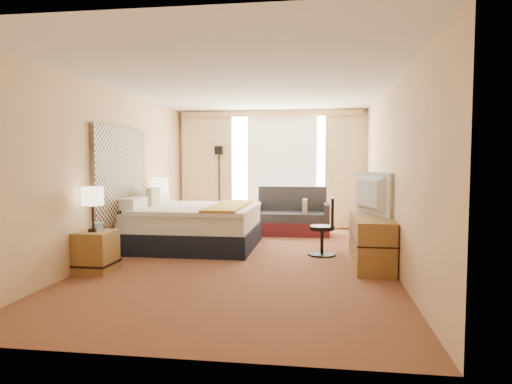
# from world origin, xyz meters

# --- Properties ---
(floor) EXTENTS (4.20, 7.00, 0.02)m
(floor) POSITION_xyz_m (0.00, 0.00, 0.00)
(floor) COLOR maroon
(floor) RESTS_ON ground
(ceiling) EXTENTS (4.20, 7.00, 0.02)m
(ceiling) POSITION_xyz_m (0.00, 0.00, 2.60)
(ceiling) COLOR silver
(ceiling) RESTS_ON wall_back
(wall_back) EXTENTS (4.20, 0.02, 2.60)m
(wall_back) POSITION_xyz_m (0.00, 3.50, 1.30)
(wall_back) COLOR beige
(wall_back) RESTS_ON ground
(wall_front) EXTENTS (4.20, 0.02, 2.60)m
(wall_front) POSITION_xyz_m (0.00, -3.50, 1.30)
(wall_front) COLOR beige
(wall_front) RESTS_ON ground
(wall_left) EXTENTS (0.02, 7.00, 2.60)m
(wall_left) POSITION_xyz_m (-2.10, 0.00, 1.30)
(wall_left) COLOR beige
(wall_left) RESTS_ON ground
(wall_right) EXTENTS (0.02, 7.00, 2.60)m
(wall_right) POSITION_xyz_m (2.10, 0.00, 1.30)
(wall_right) COLOR beige
(wall_right) RESTS_ON ground
(headboard) EXTENTS (0.06, 1.85, 1.50)m
(headboard) POSITION_xyz_m (-2.06, 0.20, 1.28)
(headboard) COLOR black
(headboard) RESTS_ON wall_left
(nightstand_left) EXTENTS (0.45, 0.52, 0.55)m
(nightstand_left) POSITION_xyz_m (-1.87, -1.05, 0.28)
(nightstand_left) COLOR olive
(nightstand_left) RESTS_ON floor
(nightstand_right) EXTENTS (0.45, 0.52, 0.55)m
(nightstand_right) POSITION_xyz_m (-1.87, 1.45, 0.28)
(nightstand_right) COLOR olive
(nightstand_right) RESTS_ON floor
(media_dresser) EXTENTS (0.50, 1.80, 0.70)m
(media_dresser) POSITION_xyz_m (1.83, 0.00, 0.35)
(media_dresser) COLOR olive
(media_dresser) RESTS_ON floor
(window) EXTENTS (2.30, 0.02, 2.30)m
(window) POSITION_xyz_m (0.25, 3.47, 1.32)
(window) COLOR white
(window) RESTS_ON wall_back
(curtains) EXTENTS (4.12, 0.19, 2.56)m
(curtains) POSITION_xyz_m (-0.00, 3.39, 1.41)
(curtains) COLOR beige
(curtains) RESTS_ON floor
(bed) EXTENTS (2.10, 1.92, 1.02)m
(bed) POSITION_xyz_m (-1.06, 0.85, 0.37)
(bed) COLOR black
(bed) RESTS_ON floor
(loveseat) EXTENTS (1.53, 0.82, 0.95)m
(loveseat) POSITION_xyz_m (0.53, 2.50, 0.31)
(loveseat) COLOR #50171C
(loveseat) RESTS_ON floor
(floor_lamp) EXTENTS (0.23, 0.23, 1.82)m
(floor_lamp) POSITION_xyz_m (-1.16, 3.30, 1.28)
(floor_lamp) COLOR black
(floor_lamp) RESTS_ON floor
(desk_chair) EXTENTS (0.44, 0.44, 0.92)m
(desk_chair) POSITION_xyz_m (1.19, 0.46, 0.41)
(desk_chair) COLOR black
(desk_chair) RESTS_ON floor
(lamp_left) EXTENTS (0.28, 0.28, 0.60)m
(lamp_left) POSITION_xyz_m (-1.88, -1.09, 1.01)
(lamp_left) COLOR black
(lamp_left) RESTS_ON nightstand_left
(lamp_right) EXTENTS (0.29, 0.29, 0.62)m
(lamp_right) POSITION_xyz_m (-1.89, 1.52, 1.03)
(lamp_right) COLOR black
(lamp_right) RESTS_ON nightstand_right
(tissue_box) EXTENTS (0.16, 0.16, 0.12)m
(tissue_box) POSITION_xyz_m (-1.87, -1.02, 0.61)
(tissue_box) COLOR #7EA6C3
(tissue_box) RESTS_ON nightstand_left
(telephone) EXTENTS (0.17, 0.14, 0.07)m
(telephone) POSITION_xyz_m (-1.86, 1.35, 0.58)
(telephone) COLOR black
(telephone) RESTS_ON nightstand_right
(television) EXTENTS (0.51, 1.06, 0.62)m
(television) POSITION_xyz_m (1.78, 0.13, 1.01)
(television) COLOR black
(television) RESTS_ON media_dresser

